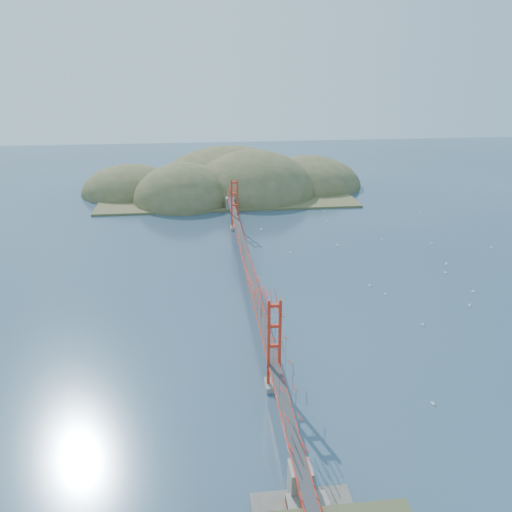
{
  "coord_description": "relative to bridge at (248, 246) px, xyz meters",
  "views": [
    {
      "loc": [
        -7.85,
        -79.22,
        36.72
      ],
      "look_at": [
        1.4,
        0.0,
        5.09
      ],
      "focal_mm": 35.0,
      "sensor_mm": 36.0,
      "label": 1
    }
  ],
  "objects": [
    {
      "name": "sailboat_17",
      "position": [
        47.96,
        37.61,
        -6.86
      ],
      "size": [
        0.55,
        0.48,
        0.64
      ],
      "color": "white",
      "rests_on": "ground"
    },
    {
      "name": "sailboat_14",
      "position": [
        34.3,
        -12.79,
        -6.85
      ],
      "size": [
        0.53,
        0.62,
        0.71
      ],
      "color": "white",
      "rests_on": "ground"
    },
    {
      "name": "sailboat_8",
      "position": [
        31.1,
        18.4,
        -6.85
      ],
      "size": [
        0.71,
        0.71,
        0.74
      ],
      "color": "white",
      "rests_on": "ground"
    },
    {
      "name": "sailboat_11",
      "position": [
        40.86,
        15.21,
        -6.86
      ],
      "size": [
        0.61,
        0.6,
        0.68
      ],
      "color": "white",
      "rests_on": "ground"
    },
    {
      "name": "fort",
      "position": [
        0.4,
        -47.98,
        -6.34
      ],
      "size": [
        3.7,
        2.3,
        1.75
      ],
      "color": "brown",
      "rests_on": "ground"
    },
    {
      "name": "sailboat_2",
      "position": [
        37.42,
        -8.14,
        -6.86
      ],
      "size": [
        0.59,
        0.48,
        0.69
      ],
      "color": "white",
      "rests_on": "ground"
    },
    {
      "name": "sailboat_12",
      "position": [
        22.63,
        33.08,
        -6.87
      ],
      "size": [
        0.5,
        0.44,
        0.57
      ],
      "color": "white",
      "rests_on": "ground"
    },
    {
      "name": "sailboat_15",
      "position": [
        24.01,
        41.21,
        -6.87
      ],
      "size": [
        0.55,
        0.55,
        0.58
      ],
      "color": "white",
      "rests_on": "ground"
    },
    {
      "name": "ground",
      "position": [
        0.0,
        -0.18,
        -7.01
      ],
      "size": [
        320.0,
        320.0,
        0.0
      ],
      "primitive_type": "plane",
      "color": "#2E475D",
      "rests_on": "ground"
    },
    {
      "name": "sailboat_7",
      "position": [
        20.59,
        16.29,
        -6.85
      ],
      "size": [
        0.63,
        0.55,
        0.72
      ],
      "color": "white",
      "rests_on": "ground"
    },
    {
      "name": "sailboat_6",
      "position": [
        24.23,
        -17.88,
        -6.86
      ],
      "size": [
        0.59,
        0.59,
        0.66
      ],
      "color": "white",
      "rests_on": "ground"
    },
    {
      "name": "bridge",
      "position": [
        0.0,
        0.0,
        0.0
      ],
      "size": [
        2.2,
        94.4,
        12.0
      ],
      "color": "gray",
      "rests_on": "ground"
    },
    {
      "name": "sailboat_1",
      "position": [
        22.42,
        -7.26,
        -6.86
      ],
      "size": [
        0.61,
        0.61,
        0.64
      ],
      "color": "white",
      "rests_on": "ground"
    },
    {
      "name": "sailboat_0",
      "position": [
        20.89,
        -3.68,
        -6.86
      ],
      "size": [
        0.55,
        0.61,
        0.69
      ],
      "color": "white",
      "rests_on": "ground"
    },
    {
      "name": "sailboat_9",
      "position": [
        52.1,
        11.27,
        -6.86
      ],
      "size": [
        0.65,
        0.65,
        0.68
      ],
      "color": "white",
      "rests_on": "ground"
    },
    {
      "name": "sailboat_3",
      "position": [
        6.0,
        28.87,
        -6.85
      ],
      "size": [
        0.66,
        0.6,
        0.74
      ],
      "color": "white",
      "rests_on": "ground"
    },
    {
      "name": "sailboat_16",
      "position": [
        10.04,
        13.33,
        -6.86
      ],
      "size": [
        0.6,
        0.59,
        0.67
      ],
      "color": "white",
      "rests_on": "ground"
    },
    {
      "name": "sailboat_5",
      "position": [
        36.54,
        0.12,
        -6.85
      ],
      "size": [
        0.66,
        0.66,
        0.73
      ],
      "color": "white",
      "rests_on": "ground"
    },
    {
      "name": "far_headlands",
      "position": [
        2.21,
        68.33,
        -7.01
      ],
      "size": [
        84.0,
        58.0,
        25.0
      ],
      "color": "olive",
      "rests_on": "ground"
    },
    {
      "name": "sailboat_10",
      "position": [
        17.66,
        -35.38,
        -6.86
      ],
      "size": [
        0.54,
        0.59,
        0.66
      ],
      "color": "white",
      "rests_on": "ground"
    },
    {
      "name": "sailboat_4",
      "position": [
        38.64,
        4.03,
        -6.85
      ],
      "size": [
        0.61,
        0.65,
        0.73
      ],
      "color": "white",
      "rests_on": "ground"
    }
  ]
}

